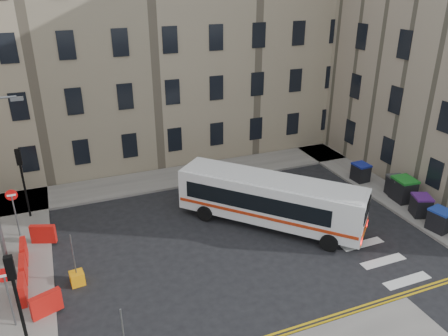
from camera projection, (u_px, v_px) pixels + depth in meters
ground at (269, 233)px, 23.68m from camera, size 120.00×120.00×0.00m
pavement_north at (128, 185)px, 28.89m from camera, size 36.00×3.20×0.15m
pavement_east at (358, 176)px, 30.11m from camera, size 2.40×26.00×0.15m
terrace_north at (85, 39)px, 30.95m from camera, size 38.30×10.80×17.20m
traffic_light_nw at (22, 173)px, 23.93m from camera, size 0.28×0.22×4.10m
traffic_light_sw at (15, 290)px, 15.03m from camera, size 0.28×0.22×4.10m
no_entry_north at (13, 203)px, 22.39m from camera, size 0.60×0.08×3.00m
no_entry_south at (6, 286)px, 16.45m from camera, size 0.60×0.08×3.00m
roadworks_barriers at (32, 267)px, 19.80m from camera, size 1.66×6.26×1.00m
bus at (270, 199)px, 23.85m from camera, size 8.65×8.99×2.77m
wheelie_bin_a at (440, 220)px, 23.43m from camera, size 1.16×1.27×1.22m
wheelie_bin_b at (421, 205)px, 24.90m from camera, size 1.29×1.37×1.20m
wheelie_bin_c at (404, 189)px, 26.50m from camera, size 1.25×1.41×1.45m
wheelie_bin_d at (396, 186)px, 27.14m from camera, size 1.21×1.32×1.26m
wheelie_bin_e at (361, 172)px, 29.13m from camera, size 0.99×1.12×1.19m
bollard_yellow at (77, 278)px, 19.65m from camera, size 0.66×0.66×0.60m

